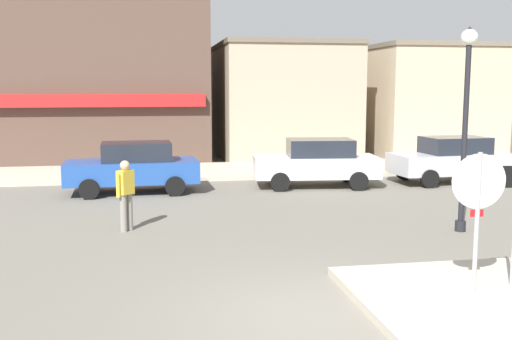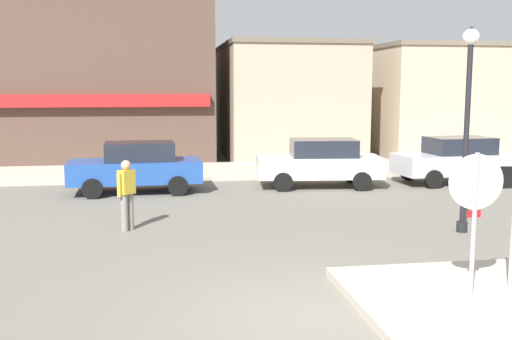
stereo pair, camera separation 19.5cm
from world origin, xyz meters
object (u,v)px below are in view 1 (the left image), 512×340
at_px(lamp_post, 466,100).
at_px(parked_car_third, 451,159).
at_px(parked_car_second, 317,162).
at_px(parked_car_nearest, 133,167).
at_px(pedestrian_crossing_near, 126,193).
at_px(stop_sign, 478,205).

height_order(lamp_post, parked_car_third, lamp_post).
bearing_deg(parked_car_second, lamp_post, -76.42).
relative_size(parked_car_nearest, pedestrian_crossing_near, 2.52).
bearing_deg(parked_car_nearest, pedestrian_crossing_near, -90.35).
bearing_deg(stop_sign, pedestrian_crossing_near, 133.61).
xyz_separation_m(stop_sign, parked_car_third, (5.31, 10.73, -0.71)).
xyz_separation_m(parked_car_nearest, pedestrian_crossing_near, (-0.03, -4.98, 0.06)).
relative_size(parked_car_second, parked_car_third, 1.01).
xyz_separation_m(lamp_post, pedestrian_crossing_near, (-7.45, 1.34, -2.09)).
distance_m(parked_car_second, pedestrian_crossing_near, 7.80).
distance_m(parked_car_nearest, pedestrian_crossing_near, 4.99).
bearing_deg(parked_car_second, parked_car_third, 0.24).
distance_m(parked_car_second, parked_car_third, 4.75).
relative_size(stop_sign, parked_car_nearest, 0.57).
relative_size(lamp_post, parked_car_third, 1.11).
height_order(stop_sign, parked_car_second, stop_sign).
bearing_deg(pedestrian_crossing_near, lamp_post, -10.21).
height_order(parked_car_third, pedestrian_crossing_near, pedestrian_crossing_near).
bearing_deg(lamp_post, parked_car_second, 103.58).
height_order(lamp_post, parked_car_second, lamp_post).
xyz_separation_m(lamp_post, parked_car_nearest, (-7.42, 6.33, -2.15)).
height_order(stop_sign, parked_car_third, stop_sign).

